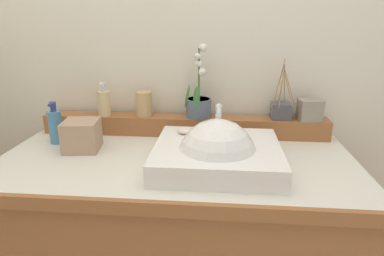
# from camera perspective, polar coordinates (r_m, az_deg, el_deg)

# --- Properties ---
(wall_back) EXTENTS (2.82, 0.20, 2.64)m
(wall_back) POSITION_cam_1_polar(r_m,az_deg,el_deg) (1.55, -0.83, 18.62)
(wall_back) COLOR silver
(wall_back) RESTS_ON ground
(vanity_cabinet) EXTENTS (1.32, 0.65, 0.83)m
(vanity_cabinet) POSITION_cam_1_polar(r_m,az_deg,el_deg) (1.44, -2.52, -20.23)
(vanity_cabinet) COLOR #985A31
(vanity_cabinet) RESTS_ON ground
(back_ledge) EXTENTS (1.24, 0.10, 0.08)m
(back_ledge) POSITION_cam_1_polar(r_m,az_deg,el_deg) (1.46, -1.43, 0.47)
(back_ledge) COLOR #985A31
(back_ledge) RESTS_ON vanity_cabinet
(sink_basin) EXTENTS (0.43, 0.39, 0.29)m
(sink_basin) POSITION_cam_1_polar(r_m,az_deg,el_deg) (1.15, 4.37, -4.99)
(sink_basin) COLOR white
(sink_basin) RESTS_ON vanity_cabinet
(soap_bar) EXTENTS (0.07, 0.04, 0.02)m
(soap_bar) POSITION_cam_1_polar(r_m,az_deg,el_deg) (1.25, -0.97, -0.49)
(soap_bar) COLOR silver
(soap_bar) RESTS_ON sink_basin
(potted_plant) EXTENTS (0.12, 0.12, 0.31)m
(potted_plant) POSITION_cam_1_polar(r_m,az_deg,el_deg) (1.42, 1.16, 4.52)
(potted_plant) COLOR slate
(potted_plant) RESTS_ON back_ledge
(soap_dispenser) EXTENTS (0.05, 0.06, 0.15)m
(soap_dispenser) POSITION_cam_1_polar(r_m,az_deg,el_deg) (1.49, -15.00, 4.31)
(soap_dispenser) COLOR #D6BF89
(soap_dispenser) RESTS_ON back_ledge
(tumbler_cup) EXTENTS (0.07, 0.07, 0.11)m
(tumbler_cup) POSITION_cam_1_polar(r_m,az_deg,el_deg) (1.46, -8.31, 4.17)
(tumbler_cup) COLOR tan
(tumbler_cup) RESTS_ON back_ledge
(reed_diffuser) EXTENTS (0.10, 0.09, 0.25)m
(reed_diffuser) POSITION_cam_1_polar(r_m,az_deg,el_deg) (1.46, 15.06, 3.01)
(reed_diffuser) COLOR #474751
(reed_diffuser) RESTS_ON back_ledge
(trinket_box) EXTENTS (0.10, 0.08, 0.09)m
(trinket_box) POSITION_cam_1_polar(r_m,az_deg,el_deg) (1.46, 19.70, 2.93)
(trinket_box) COLOR gray
(trinket_box) RESTS_ON back_ledge
(lotion_bottle) EXTENTS (0.06, 0.06, 0.17)m
(lotion_bottle) POSITION_cam_1_polar(r_m,az_deg,el_deg) (1.46, -22.52, 0.32)
(lotion_bottle) COLOR teal
(lotion_bottle) RESTS_ON vanity_cabinet
(tissue_box) EXTENTS (0.15, 0.15, 0.12)m
(tissue_box) POSITION_cam_1_polar(r_m,az_deg,el_deg) (1.35, -18.51, -1.21)
(tissue_box) COLOR tan
(tissue_box) RESTS_ON vanity_cabinet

